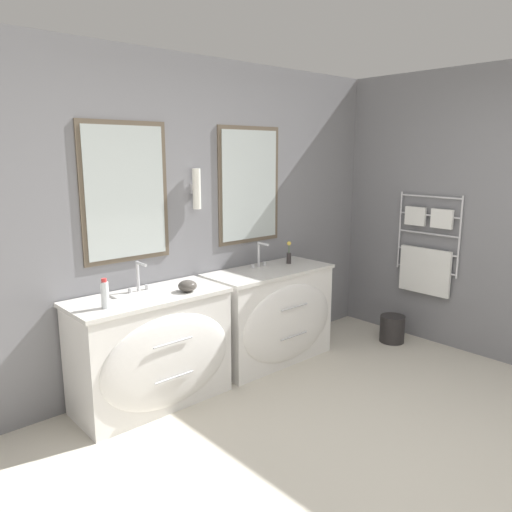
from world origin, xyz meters
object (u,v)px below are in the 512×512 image
vanity_right (272,315)px  toiletry_bottle (105,294)px  vanity_left (153,350)px  amenity_bowl (187,286)px  waste_bin (392,328)px  flower_vase (289,255)px

vanity_right → toiletry_bottle: toiletry_bottle is taller
vanity_left → toiletry_bottle: (-0.37, -0.05, 0.51)m
amenity_bowl → waste_bin: amenity_bowl is taller
vanity_left → toiletry_bottle: 0.63m
amenity_bowl → waste_bin: 2.30m
flower_vase → waste_bin: flower_vase is taller
vanity_left → amenity_bowl: (0.27, -0.08, 0.45)m
vanity_right → waste_bin: bearing=-21.7°
vanity_right → waste_bin: 1.32m
vanity_left → amenity_bowl: size_ratio=8.30×
vanity_left → amenity_bowl: 0.53m
flower_vase → waste_bin: bearing=-32.0°
toiletry_bottle → amenity_bowl: bearing=-2.3°
toiletry_bottle → vanity_right: bearing=1.9°
flower_vase → amenity_bowl: bearing=-172.5°
vanity_right → waste_bin: vanity_right is taller
vanity_left → waste_bin: 2.47m
vanity_right → vanity_left: bearing=180.0°
toiletry_bottle → amenity_bowl: toiletry_bottle is taller
vanity_right → toiletry_bottle: 1.65m
toiletry_bottle → flower_vase: flower_vase is taller
waste_bin → vanity_left: bearing=168.8°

